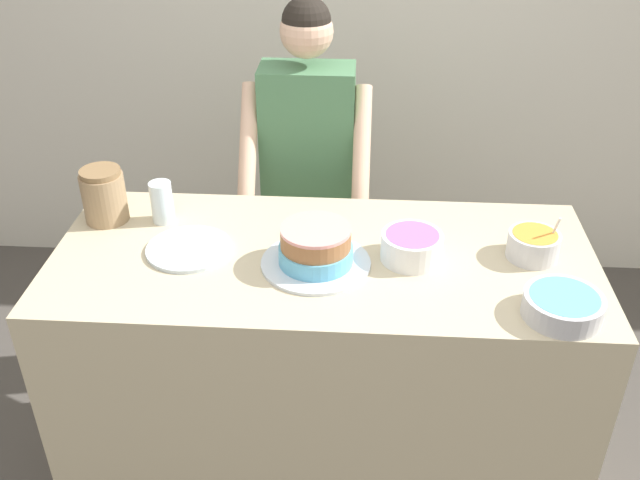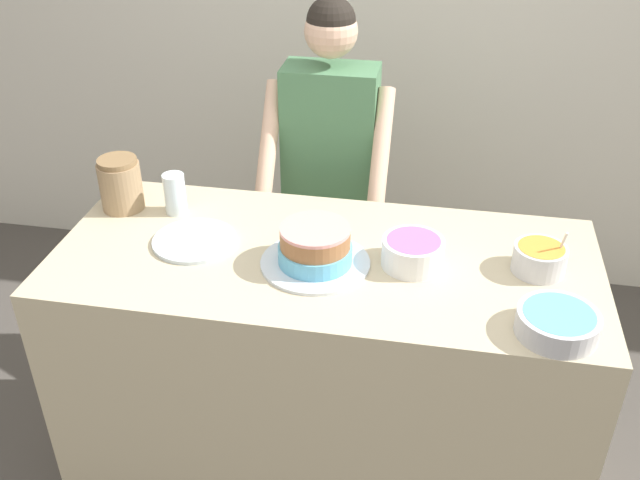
% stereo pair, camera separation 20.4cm
% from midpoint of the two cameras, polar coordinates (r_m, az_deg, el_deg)
% --- Properties ---
extents(wall_back, '(10.00, 0.05, 2.60)m').
position_cam_midpoint_polar(wall_back, '(3.33, 0.05, 17.81)').
color(wall_back, silver).
rests_on(wall_back, ground_plane).
extents(counter, '(1.62, 0.71, 0.95)m').
position_cam_midpoint_polar(counter, '(2.40, -2.24, -10.87)').
color(counter, '#C6B793').
rests_on(counter, ground_plane).
extents(person_baker, '(0.47, 0.42, 1.55)m').
position_cam_midpoint_polar(person_baker, '(2.70, -3.17, 6.29)').
color(person_baker, '#2D2D38').
rests_on(person_baker, ground_plane).
extents(cake, '(0.32, 0.32, 0.12)m').
position_cam_midpoint_polar(cake, '(2.04, -3.21, -0.77)').
color(cake, silver).
rests_on(cake, counter).
extents(frosting_bowl_purple, '(0.18, 0.18, 0.08)m').
position_cam_midpoint_polar(frosting_bowl_purple, '(2.07, 4.57, -0.54)').
color(frosting_bowl_purple, white).
rests_on(frosting_bowl_purple, counter).
extents(frosting_bowl_orange, '(0.15, 0.15, 0.14)m').
position_cam_midpoint_polar(frosting_bowl_orange, '(2.14, 14.14, -0.41)').
color(frosting_bowl_orange, silver).
rests_on(frosting_bowl_orange, counter).
extents(frosting_bowl_blue, '(0.21, 0.21, 0.06)m').
position_cam_midpoint_polar(frosting_bowl_blue, '(1.92, 16.04, -5.13)').
color(frosting_bowl_blue, silver).
rests_on(frosting_bowl_blue, counter).
extents(drinking_glass, '(0.07, 0.07, 0.14)m').
position_cam_midpoint_polar(drinking_glass, '(2.33, -15.01, 2.87)').
color(drinking_glass, silver).
rests_on(drinking_glass, counter).
extents(ceramic_plate, '(0.26, 0.26, 0.01)m').
position_cam_midpoint_polar(ceramic_plate, '(2.18, -13.08, -0.77)').
color(ceramic_plate, silver).
rests_on(ceramic_plate, counter).
extents(stoneware_jar, '(0.14, 0.14, 0.18)m').
position_cam_midpoint_polar(stoneware_jar, '(2.38, -19.29, 3.32)').
color(stoneware_jar, '#9E7F5B').
rests_on(stoneware_jar, counter).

